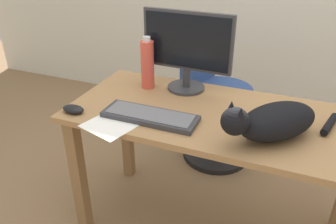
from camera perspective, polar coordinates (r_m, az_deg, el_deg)
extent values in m
cube|color=#9E7247|center=(1.61, 8.55, -0.80)|extent=(1.43, 0.65, 0.03)
cube|color=olive|center=(1.87, -14.74, -10.65)|extent=(0.06, 0.06, 0.71)
cube|color=olive|center=(2.22, -6.91, -2.95)|extent=(0.06, 0.06, 0.71)
cylinder|color=black|center=(2.59, 7.97, -6.82)|extent=(0.48, 0.48, 0.04)
cylinder|color=black|center=(2.47, 8.32, -2.52)|extent=(0.06, 0.06, 0.49)
cylinder|color=navy|center=(2.34, 8.78, 3.31)|extent=(0.44, 0.44, 0.06)
cube|color=navy|center=(2.35, 5.27, 9.65)|extent=(0.16, 0.35, 0.40)
cylinder|color=#333338|center=(1.85, 3.05, 4.16)|extent=(0.20, 0.20, 0.01)
cylinder|color=#333338|center=(1.83, 3.10, 5.80)|extent=(0.04, 0.04, 0.10)
cube|color=#333338|center=(1.76, 3.27, 11.84)|extent=(0.48, 0.04, 0.30)
cube|color=black|center=(1.75, 3.09, 11.72)|extent=(0.45, 0.02, 0.27)
cube|color=#333338|center=(1.55, -3.03, -0.74)|extent=(0.44, 0.15, 0.02)
cube|color=slate|center=(1.54, -3.04, -0.29)|extent=(0.40, 0.12, 0.00)
ellipsoid|color=black|center=(1.45, 17.94, -1.49)|extent=(0.38, 0.39, 0.15)
sphere|color=black|center=(1.30, 11.16, -1.54)|extent=(0.11, 0.11, 0.11)
cone|color=black|center=(1.26, 12.14, -0.20)|extent=(0.04, 0.04, 0.04)
cone|color=black|center=(1.30, 10.62, 0.95)|extent=(0.04, 0.04, 0.04)
cylinder|color=black|center=(1.63, 25.50, -1.85)|extent=(0.08, 0.18, 0.03)
ellipsoid|color=black|center=(1.66, -15.63, 0.48)|extent=(0.11, 0.06, 0.04)
cube|color=white|center=(1.55, -8.31, -1.41)|extent=(0.28, 0.34, 0.00)
cylinder|color=#D84C3D|center=(1.82, -3.47, 7.91)|extent=(0.07, 0.07, 0.26)
cylinder|color=silver|center=(1.78, -3.60, 12.16)|extent=(0.04, 0.04, 0.02)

